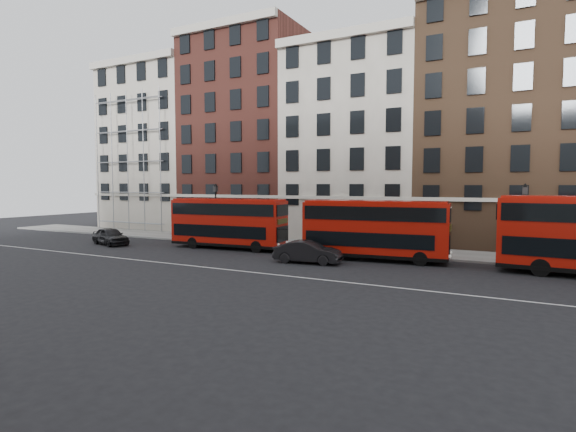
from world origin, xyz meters
The scene contains 12 objects.
ground centered at (0.00, 0.00, 0.00)m, with size 120.00×120.00×0.00m, color black.
pavement centered at (0.00, 10.50, 0.07)m, with size 80.00×5.00×0.15m, color gray.
kerb centered at (0.00, 8.00, 0.08)m, with size 80.00×0.30×0.16m, color gray.
road_centre_line centered at (0.00, -2.00, 0.01)m, with size 70.00×0.12×0.01m, color white.
building_terrace centered at (-0.31, 17.88, 10.24)m, with size 64.00×11.95×22.00m.
bus_b centered at (-7.20, 5.76, 2.25)m, with size 10.14×3.10×4.20m.
bus_c centered at (5.40, 5.76, 2.28)m, with size 10.30×3.41×4.25m.
car_rear centered at (-18.00, 2.89, 0.77)m, with size 1.83×4.54×1.55m, color black.
car_front centered at (1.70, 2.56, 0.77)m, with size 1.62×4.64×1.53m, color black.
lamp_post_left centered at (-10.99, 9.15, 3.08)m, with size 0.44×0.44×5.33m.
lamp_post_right centered at (14.79, 8.71, 3.08)m, with size 0.44×0.44×5.33m.
iron_railings centered at (0.00, 12.70, 0.65)m, with size 6.60×0.06×1.00m, color black, non-canonical shape.
Camera 1 is at (14.68, -25.12, 5.38)m, focal length 28.00 mm.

